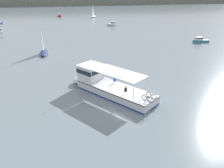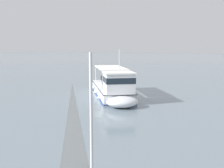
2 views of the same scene
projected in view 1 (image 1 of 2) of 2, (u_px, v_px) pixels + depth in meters
ground_plane at (125, 97)px, 28.07m from camera, size 400.00×400.00×0.00m
ferry_main at (106, 85)px, 29.11m from camera, size 10.30×11.89×5.32m
motorboat_near_port at (113, 24)px, 75.53m from camera, size 3.18×3.67×1.26m
sailboat_mid_channel at (44, 52)px, 44.90m from camera, size 1.52×4.83×5.40m
sailboat_horizon_east at (93, 16)px, 93.85m from camera, size 3.10×4.97×5.40m
motorboat_near_starboard at (200, 40)px, 54.10m from camera, size 3.70×1.61×1.26m
motorboat_off_stern at (60, 15)px, 96.33m from camera, size 1.39×3.63×1.26m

